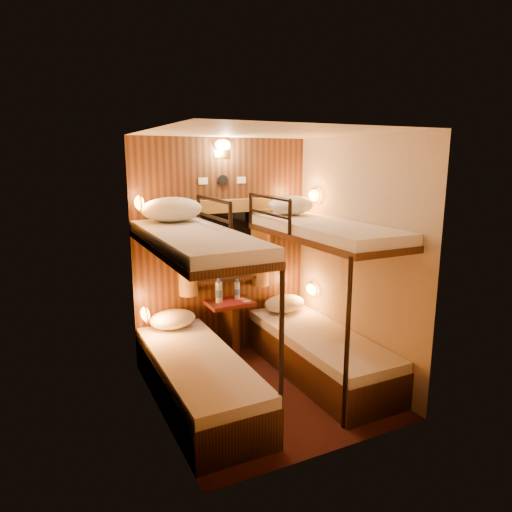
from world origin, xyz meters
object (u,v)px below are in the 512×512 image
bottle_left (219,292)px  bunk_right (320,323)px  bunk_left (197,345)px  table (230,322)px  bottle_right (237,291)px

bottle_left → bunk_right: bearing=-45.9°
bunk_left → table: bearing=50.3°
bunk_left → bottle_right: bunk_left is taller
bunk_right → bottle_left: bearing=134.1°
bunk_right → table: bearing=129.7°
table → bottle_right: size_ratio=2.85×
bunk_left → bottle_left: (0.52, 0.80, 0.21)m
bunk_right → table: 1.02m
bunk_left → table: bunk_left is taller
bunk_left → table: size_ratio=2.90×
bunk_left → bunk_right: 1.30m
bunk_right → bottle_right: size_ratio=8.26×
bottle_right → bottle_left: bearing=-174.9°
bunk_left → bunk_right: (1.30, 0.00, 0.00)m
bunk_left → bottle_left: bunk_left is taller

